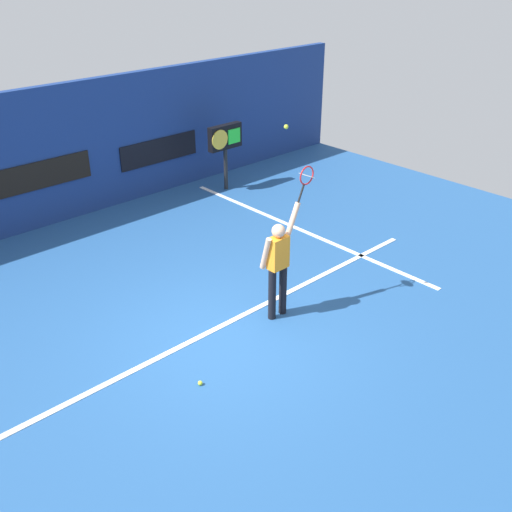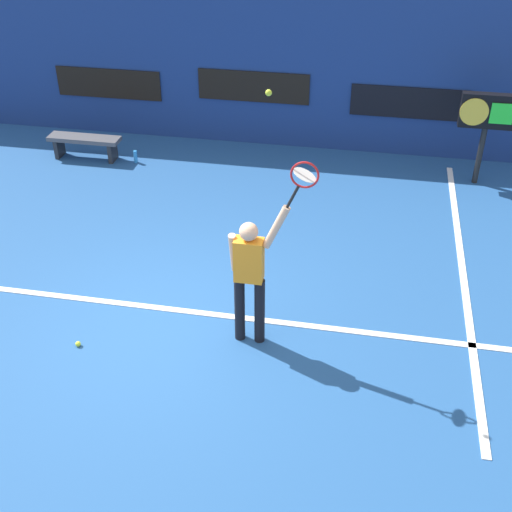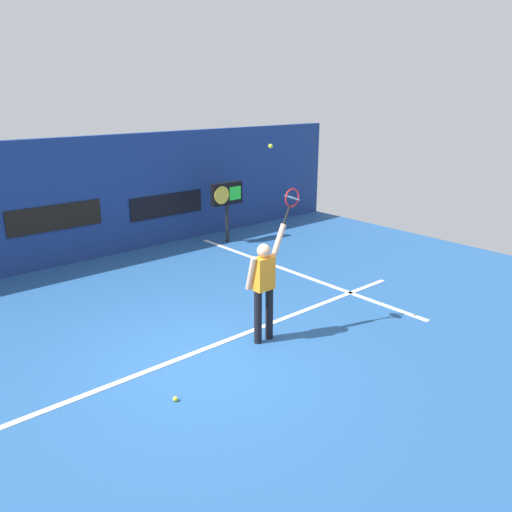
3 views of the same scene
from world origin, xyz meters
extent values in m
plane|color=#23518C|center=(0.00, 0.00, 0.00)|extent=(18.00, 18.00, 0.00)
cube|color=navy|center=(0.00, 6.07, 1.50)|extent=(18.00, 0.20, 2.99)
cube|color=black|center=(0.00, 5.95, 1.19)|extent=(2.20, 0.03, 0.60)
cube|color=black|center=(3.00, 5.95, 1.06)|extent=(2.20, 0.03, 0.60)
cube|color=white|center=(0.00, 0.30, 0.01)|extent=(10.00, 0.10, 0.01)
cube|color=white|center=(3.88, 2.00, 0.01)|extent=(0.10, 7.00, 0.01)
cylinder|color=black|center=(1.00, -0.08, 0.46)|extent=(0.13, 0.13, 0.92)
cylinder|color=black|center=(1.25, -0.08, 0.46)|extent=(0.13, 0.13, 0.92)
cube|color=orange|center=(1.12, -0.08, 1.20)|extent=(0.34, 0.20, 0.55)
sphere|color=#D8A884|center=(1.12, -0.08, 1.58)|extent=(0.22, 0.22, 0.22)
cylinder|color=#D8A884|center=(1.43, -0.08, 1.68)|extent=(0.31, 0.09, 0.57)
cylinder|color=#D8A884|center=(0.92, 0.00, 1.22)|extent=(0.09, 0.23, 0.58)
cylinder|color=black|center=(1.61, -0.08, 2.08)|extent=(0.15, 0.03, 0.29)
torus|color=red|center=(1.73, -0.08, 2.35)|extent=(0.41, 0.02, 0.41)
cylinder|color=silver|center=(1.73, -0.08, 2.35)|extent=(0.25, 0.27, 0.11)
sphere|color=#CCE033|center=(1.32, 0.00, 3.19)|extent=(0.07, 0.07, 0.07)
cylinder|color=black|center=(4.29, 4.98, 0.53)|extent=(0.10, 0.10, 1.06)
cube|color=black|center=(4.29, 4.98, 1.36)|extent=(0.95, 0.18, 0.60)
cylinder|color=gold|center=(4.05, 4.88, 1.36)|extent=(0.48, 0.02, 0.48)
cube|color=#26D833|center=(4.50, 4.88, 1.36)|extent=(0.38, 0.02, 0.36)
sphere|color=#CCE033|center=(-0.95, -0.62, 0.03)|extent=(0.07, 0.07, 0.07)
camera|label=1|loc=(-4.95, -6.10, 5.62)|focal=42.15mm
camera|label=2|loc=(2.40, -6.37, 5.44)|focal=46.25mm
camera|label=3|loc=(-4.01, -5.81, 3.98)|focal=35.66mm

